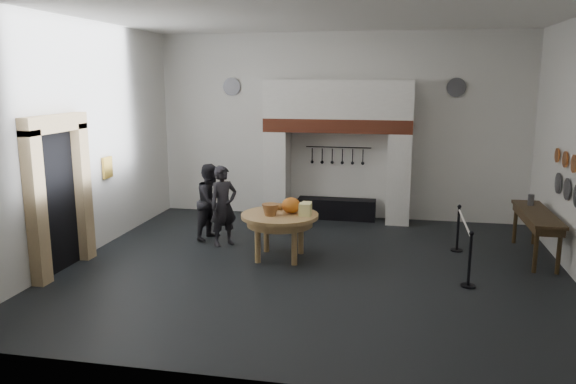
% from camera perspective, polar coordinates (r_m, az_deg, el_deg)
% --- Properties ---
extents(floor, '(9.00, 8.00, 0.02)m').
position_cam_1_polar(floor, '(10.40, 2.62, -7.68)').
color(floor, black).
rests_on(floor, ground).
extents(ceiling, '(9.00, 8.00, 0.02)m').
position_cam_1_polar(ceiling, '(9.88, 2.87, 17.79)').
color(ceiling, silver).
rests_on(ceiling, wall_back).
extents(wall_back, '(9.00, 0.02, 4.50)m').
position_cam_1_polar(wall_back, '(13.84, 5.22, 6.64)').
color(wall_back, silver).
rests_on(wall_back, floor).
extents(wall_front, '(9.00, 0.02, 4.50)m').
position_cam_1_polar(wall_front, '(6.01, -2.94, 0.26)').
color(wall_front, silver).
rests_on(wall_front, floor).
extents(wall_left, '(0.02, 8.00, 4.50)m').
position_cam_1_polar(wall_left, '(11.45, -20.22, 4.96)').
color(wall_left, silver).
rests_on(wall_left, floor).
extents(chimney_pier_left, '(0.55, 0.70, 2.15)m').
position_cam_1_polar(chimney_pier_left, '(13.88, -1.09, 1.81)').
color(chimney_pier_left, silver).
rests_on(chimney_pier_left, floor).
extents(chimney_pier_right, '(0.55, 0.70, 2.15)m').
position_cam_1_polar(chimney_pier_right, '(13.57, 11.18, 1.36)').
color(chimney_pier_right, silver).
rests_on(chimney_pier_right, floor).
extents(hearth_brick_band, '(3.50, 0.72, 0.32)m').
position_cam_1_polar(hearth_brick_band, '(13.49, 5.07, 6.77)').
color(hearth_brick_band, '#9E442B').
rests_on(hearth_brick_band, chimney_pier_left).
extents(chimney_hood, '(3.50, 0.70, 0.90)m').
position_cam_1_polar(chimney_hood, '(13.45, 5.11, 9.36)').
color(chimney_hood, silver).
rests_on(chimney_hood, hearth_brick_band).
extents(iron_range, '(1.90, 0.45, 0.50)m').
position_cam_1_polar(iron_range, '(13.88, 4.95, -1.71)').
color(iron_range, black).
rests_on(iron_range, floor).
extents(utensil_rail, '(1.60, 0.02, 0.02)m').
position_cam_1_polar(utensil_rail, '(13.81, 5.15, 4.55)').
color(utensil_rail, black).
rests_on(utensil_rail, wall_back).
extents(door_recess, '(0.04, 1.10, 2.50)m').
position_cam_1_polar(door_recess, '(10.76, -22.46, -1.00)').
color(door_recess, black).
rests_on(door_recess, floor).
extents(door_jamb_near, '(0.22, 0.30, 2.60)m').
position_cam_1_polar(door_jamb_near, '(10.13, -24.22, -1.58)').
color(door_jamb_near, tan).
rests_on(door_jamb_near, floor).
extents(door_jamb_far, '(0.22, 0.30, 2.60)m').
position_cam_1_polar(door_jamb_far, '(11.27, -20.15, -0.02)').
color(door_jamb_far, tan).
rests_on(door_jamb_far, floor).
extents(door_lintel, '(0.22, 1.70, 0.30)m').
position_cam_1_polar(door_lintel, '(10.51, -22.63, 6.45)').
color(door_lintel, tan).
rests_on(door_lintel, door_jamb_near).
extents(wall_plaque, '(0.05, 0.34, 0.44)m').
position_cam_1_polar(wall_plaque, '(12.19, -17.87, 2.39)').
color(wall_plaque, gold).
rests_on(wall_plaque, wall_left).
extents(work_table, '(1.66, 1.66, 0.07)m').
position_cam_1_polar(work_table, '(10.70, -0.84, -2.42)').
color(work_table, tan).
rests_on(work_table, floor).
extents(pumpkin, '(0.36, 0.36, 0.31)m').
position_cam_1_polar(pumpkin, '(10.71, 0.31, -1.36)').
color(pumpkin, orange).
rests_on(pumpkin, work_table).
extents(cheese_block_big, '(0.22, 0.22, 0.24)m').
position_cam_1_polar(cheese_block_big, '(10.52, 1.76, -1.80)').
color(cheese_block_big, '#F5F093').
rests_on(cheese_block_big, work_table).
extents(cheese_block_small, '(0.18, 0.18, 0.20)m').
position_cam_1_polar(cheese_block_small, '(10.82, 1.92, -1.53)').
color(cheese_block_small, '#FFEC98').
rests_on(cheese_block_small, work_table).
extents(wicker_basket, '(0.36, 0.36, 0.22)m').
position_cam_1_polar(wicker_basket, '(10.56, -1.81, -1.81)').
color(wicker_basket, '#975A37').
rests_on(wicker_basket, work_table).
extents(bread_loaf, '(0.31, 0.18, 0.13)m').
position_cam_1_polar(bread_loaf, '(11.03, -0.97, -1.46)').
color(bread_loaf, '#9C6A37').
rests_on(bread_loaf, work_table).
extents(visitor_near, '(0.71, 0.71, 1.67)m').
position_cam_1_polar(visitor_near, '(11.62, -6.57, -1.40)').
color(visitor_near, black).
rests_on(visitor_near, floor).
extents(visitor_far, '(0.84, 0.95, 1.64)m').
position_cam_1_polar(visitor_far, '(12.12, -7.79, -0.97)').
color(visitor_far, black).
rests_on(visitor_far, floor).
extents(side_table, '(0.55, 2.20, 0.06)m').
position_cam_1_polar(side_table, '(11.75, 24.00, -2.02)').
color(side_table, '#382714').
rests_on(side_table, floor).
extents(pewter_jug, '(0.12, 0.12, 0.22)m').
position_cam_1_polar(pewter_jug, '(12.29, 23.45, -0.74)').
color(pewter_jug, '#525358').
rests_on(pewter_jug, side_table).
extents(copper_pan_b, '(0.03, 0.32, 0.32)m').
position_cam_1_polar(copper_pan_b, '(10.99, 27.06, 2.57)').
color(copper_pan_b, '#C6662D').
rests_on(copper_pan_b, wall_right).
extents(copper_pan_c, '(0.03, 0.30, 0.30)m').
position_cam_1_polar(copper_pan_c, '(11.51, 26.33, 2.99)').
color(copper_pan_c, '#C6662D').
rests_on(copper_pan_c, wall_right).
extents(copper_pan_d, '(0.03, 0.28, 0.28)m').
position_cam_1_polar(copper_pan_d, '(12.04, 25.67, 3.38)').
color(copper_pan_d, '#C6662D').
rests_on(copper_pan_d, wall_right).
extents(pewter_plate_mid, '(0.03, 0.40, 0.40)m').
position_cam_1_polar(pewter_plate_mid, '(11.30, 26.49, 0.27)').
color(pewter_plate_mid, '#4C4C51').
rests_on(pewter_plate_mid, wall_right).
extents(pewter_plate_right, '(0.03, 0.40, 0.40)m').
position_cam_1_polar(pewter_plate_right, '(11.87, 25.76, 0.82)').
color(pewter_plate_right, '#4C4C51').
rests_on(pewter_plate_right, wall_right).
extents(pewter_plate_back_left, '(0.44, 0.03, 0.44)m').
position_cam_1_polar(pewter_plate_back_left, '(14.29, -5.74, 10.60)').
color(pewter_plate_back_left, '#4C4C51').
rests_on(pewter_plate_back_left, wall_back).
extents(pewter_plate_back_right, '(0.44, 0.03, 0.44)m').
position_cam_1_polar(pewter_plate_back_right, '(13.73, 16.73, 10.14)').
color(pewter_plate_back_right, '#4C4C51').
rests_on(pewter_plate_back_right, wall_back).
extents(barrier_post_near, '(0.05, 0.05, 0.90)m').
position_cam_1_polar(barrier_post_near, '(9.81, 17.97, -6.67)').
color(barrier_post_near, black).
rests_on(barrier_post_near, floor).
extents(barrier_post_far, '(0.05, 0.05, 0.90)m').
position_cam_1_polar(barrier_post_far, '(11.72, 16.88, -3.66)').
color(barrier_post_far, black).
rests_on(barrier_post_far, floor).
extents(barrier_rope, '(0.04, 2.00, 0.04)m').
position_cam_1_polar(barrier_rope, '(10.66, 17.51, -2.97)').
color(barrier_rope, silver).
rests_on(barrier_rope, barrier_post_near).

